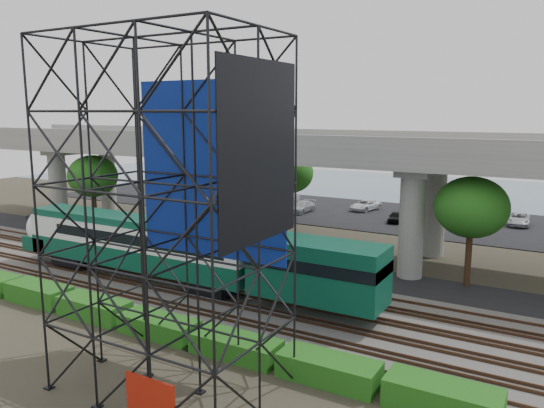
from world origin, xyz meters
The scene contains 13 objects.
ground centered at (0.00, 0.00, 0.00)m, with size 140.00×140.00×0.00m, color #474233.
ballast_bed centered at (0.00, 2.00, 0.10)m, with size 90.00×12.00×0.20m, color slate.
service_road centered at (0.00, 10.50, 0.04)m, with size 90.00×5.00×0.08m, color black.
parking_lot centered at (0.00, 34.00, 0.04)m, with size 90.00×18.00×0.08m, color black.
harbor_water centered at (0.00, 56.00, 0.01)m, with size 140.00×40.00×0.03m, color #495D79.
rail_tracks centered at (0.00, 2.00, 0.28)m, with size 90.00×9.52×0.16m.
commuter_train centered at (-4.42, 2.00, 2.88)m, with size 29.30×3.06×4.30m.
overpass centered at (-0.77, 16.00, 8.21)m, with size 80.00×12.00×12.40m.
scaffold_tower centered at (5.13, -7.98, 7.47)m, with size 9.36×6.36×15.00m.
hedge_strip centered at (1.01, -4.30, 0.56)m, with size 34.60×1.80×1.20m.
trees centered at (-4.67, 16.17, 5.57)m, with size 40.94×16.94×7.69m.
suv centered at (-7.89, 11.26, 0.70)m, with size 2.05×4.45×1.24m, color black.
parked_cars centered at (0.54, 33.89, 0.71)m, with size 34.67×9.71×1.32m.
Camera 1 is at (19.81, -24.78, 12.00)m, focal length 35.00 mm.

